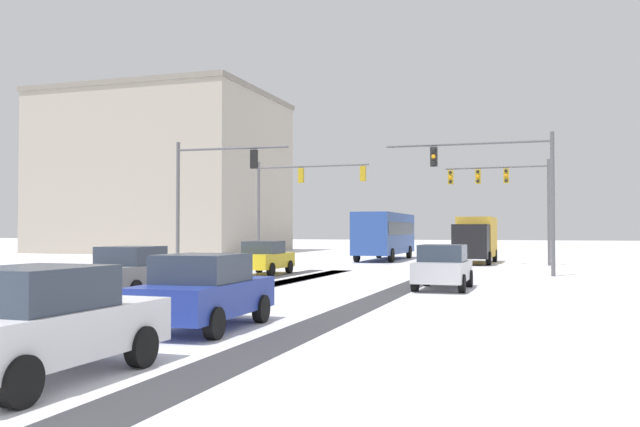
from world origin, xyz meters
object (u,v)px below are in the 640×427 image
traffic_signal_far_right (506,188)px  bus_oncoming (385,233)px  car_yellow_cab_lead (264,258)px  car_grey_third (133,271)px  car_white_fifth (39,323)px  box_truck_delivery (476,238)px  office_building_far_left_block (165,174)px  traffic_signal_near_right (502,178)px  car_silver_second (443,267)px  car_blue_fourth (204,291)px  traffic_signal_far_left (296,189)px  traffic_signal_near_left (207,184)px

traffic_signal_far_right → bus_oncoming: (-8.75, 4.82, -2.81)m
car_yellow_cab_lead → traffic_signal_far_right: bearing=50.7°
car_grey_third → car_white_fifth: size_ratio=1.01×
traffic_signal_far_right → box_truck_delivery: size_ratio=0.87×
traffic_signal_far_right → office_building_far_left_block: size_ratio=0.30×
traffic_signal_near_right → box_truck_delivery: size_ratio=1.01×
car_yellow_cab_lead → box_truck_delivery: 17.16m
car_silver_second → car_white_fifth: 17.09m
car_blue_fourth → bus_oncoming: 35.32m
traffic_signal_far_left → box_truck_delivery: 12.27m
car_silver_second → car_blue_fourth: 12.05m
traffic_signal_near_left → car_silver_second: traffic_signal_near_left is taller
box_truck_delivery → office_building_far_left_block: (-32.05, 14.83, 6.24)m
traffic_signal_near_right → car_yellow_cab_lead: bearing=-174.7°
car_yellow_cab_lead → car_white_fifth: same height
car_silver_second → box_truck_delivery: box_truck_delivery is taller
traffic_signal_far_right → traffic_signal_far_left: bearing=-161.6°
bus_oncoming → office_building_far_left_block: office_building_far_left_block is taller
car_blue_fourth → traffic_signal_far_left: bearing=105.9°
traffic_signal_near_left → bus_oncoming: (4.68, 18.77, -2.42)m
box_truck_delivery → car_grey_third: bearing=-108.2°
car_grey_third → car_white_fifth: 12.48m
car_grey_third → car_blue_fourth: same height
traffic_signal_near_right → car_silver_second: (-1.76, -6.67, -3.70)m
car_grey_third → office_building_far_left_block: (-23.46, 40.91, 7.06)m
car_grey_third → car_white_fifth: bearing=-62.2°
car_silver_second → box_truck_delivery: bearing=91.7°
traffic_signal_far_left → traffic_signal_far_right: bearing=18.4°
box_truck_delivery → traffic_signal_near_right: bearing=-80.2°
traffic_signal_far_left → car_yellow_cab_lead: bearing=-79.6°
traffic_signal_near_left → car_grey_third: traffic_signal_near_left is taller
car_grey_third → box_truck_delivery: box_truck_delivery is taller
traffic_signal_near_right → car_silver_second: 7.83m
traffic_signal_near_left → car_grey_third: size_ratio=1.56×
car_silver_second → car_blue_fourth: bearing=-107.2°
car_blue_fourth → traffic_signal_near_left: bearing=117.4°
traffic_signal_far_right → traffic_signal_near_right: 12.11m
office_building_far_left_block → traffic_signal_near_right: bearing=-39.6°
car_white_fifth → traffic_signal_near_right: bearing=77.6°
bus_oncoming → box_truck_delivery: bus_oncoming is taller
office_building_far_left_block → car_blue_fourth: bearing=-58.1°
traffic_signal_far_left → car_blue_fourth: (7.46, -26.16, -3.88)m
traffic_signal_near_right → car_white_fifth: 24.27m
bus_oncoming → traffic_signal_near_right: bearing=-61.7°
car_grey_third → office_building_far_left_block: bearing=119.8°
traffic_signal_near_left → car_white_fifth: bearing=-68.1°
car_yellow_cab_lead → traffic_signal_near_left: bearing=-163.2°
traffic_signal_far_left → office_building_far_left_block: office_building_far_left_block is taller
car_white_fifth → bus_oncoming: (-3.98, 40.34, 1.18)m
car_yellow_cab_lead → box_truck_delivery: (8.75, 14.74, 0.82)m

